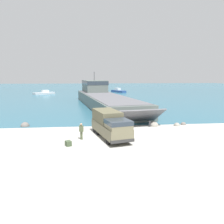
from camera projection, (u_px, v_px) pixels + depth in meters
ground_plane at (132, 133)px, 26.69m from camera, size 240.00×240.00×0.00m
water_surface at (98, 89)px, 118.96m from camera, size 240.00×180.00×0.01m
landing_craft at (102, 96)px, 52.53m from camera, size 13.70×41.38×8.07m
military_truck at (110, 124)px, 24.50m from camera, size 4.14×7.71×2.93m
soldier_on_ramp at (81, 130)px, 23.70m from camera, size 0.49×0.47×1.82m
moored_boat_a at (118, 91)px, 93.45m from camera, size 5.93×7.76×1.85m
moored_boat_b at (44, 93)px, 82.91m from camera, size 7.87×6.80×1.59m
mooring_bollard at (150, 123)px, 29.84m from camera, size 0.24×0.24×0.84m
cargo_crate at (68, 143)px, 21.65m from camera, size 0.74×0.78×0.52m
shoreline_rock_a at (177, 126)px, 30.49m from camera, size 0.86×0.86×0.86m
shoreline_rock_b at (183, 125)px, 31.14m from camera, size 0.77×0.77×0.77m
shoreline_rock_c at (154, 126)px, 30.38m from camera, size 1.30×1.30×1.30m
shoreline_rock_d at (25, 126)px, 30.13m from camera, size 1.18×1.18×1.18m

